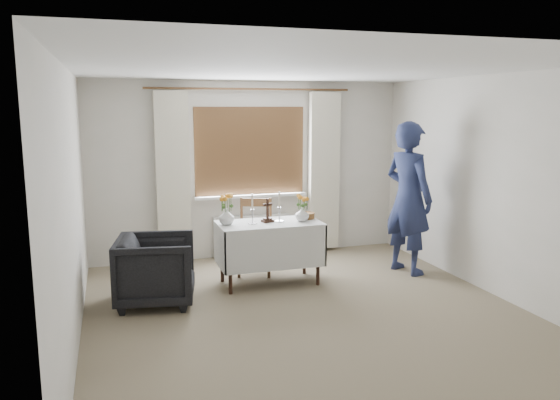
% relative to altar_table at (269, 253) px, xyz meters
% --- Properties ---
extents(ground, '(5.00, 5.00, 0.00)m').
position_rel_altar_table_xyz_m(ground, '(0.10, -1.15, -0.38)').
color(ground, '#7F6D57').
rests_on(ground, ground).
extents(altar_table, '(1.24, 0.64, 0.76)m').
position_rel_altar_table_xyz_m(altar_table, '(0.00, 0.00, 0.00)').
color(altar_table, silver).
rests_on(altar_table, ground).
extents(wooden_chair, '(0.57, 0.57, 0.97)m').
position_rel_altar_table_xyz_m(wooden_chair, '(-0.06, 0.45, 0.10)').
color(wooden_chair, brown).
rests_on(wooden_chair, ground).
extents(armchair, '(0.96, 0.94, 0.76)m').
position_rel_altar_table_xyz_m(armchair, '(-1.38, -0.29, -0.00)').
color(armchair, black).
rests_on(armchair, ground).
extents(person, '(0.67, 0.83, 1.96)m').
position_rel_altar_table_xyz_m(person, '(1.84, -0.07, 0.60)').
color(person, '#21274F').
rests_on(person, ground).
extents(radiator, '(1.10, 0.10, 0.60)m').
position_rel_altar_table_xyz_m(radiator, '(0.10, 1.27, -0.08)').
color(radiator, silver).
rests_on(radiator, ground).
extents(wooden_cross, '(0.15, 0.13, 0.29)m').
position_rel_altar_table_xyz_m(wooden_cross, '(-0.01, 0.03, 0.52)').
color(wooden_cross, black).
rests_on(wooden_cross, altar_table).
extents(candlestick_left, '(0.10, 0.10, 0.37)m').
position_rel_altar_table_xyz_m(candlestick_left, '(-0.21, -0.02, 0.56)').
color(candlestick_left, silver).
rests_on(candlestick_left, altar_table).
extents(candlestick_right, '(0.12, 0.12, 0.37)m').
position_rel_altar_table_xyz_m(candlestick_right, '(0.13, 0.02, 0.56)').
color(candlestick_right, silver).
rests_on(candlestick_right, altar_table).
extents(flower_vase_left, '(0.22, 0.22, 0.19)m').
position_rel_altar_table_xyz_m(flower_vase_left, '(-0.52, 0.03, 0.48)').
color(flower_vase_left, silver).
rests_on(flower_vase_left, altar_table).
extents(flower_vase_right, '(0.20, 0.20, 0.18)m').
position_rel_altar_table_xyz_m(flower_vase_right, '(0.40, -0.05, 0.47)').
color(flower_vase_right, silver).
rests_on(flower_vase_right, altar_table).
extents(wicker_basket, '(0.25, 0.25, 0.08)m').
position_rel_altar_table_xyz_m(wicker_basket, '(0.51, 0.09, 0.42)').
color(wicker_basket, brown).
rests_on(wicker_basket, altar_table).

